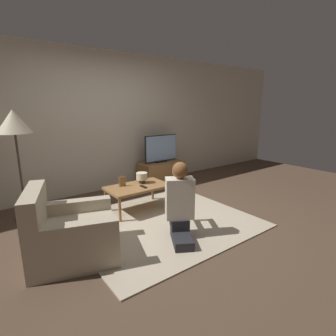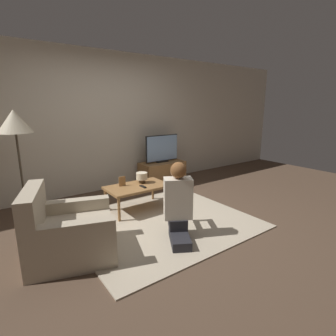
% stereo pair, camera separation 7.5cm
% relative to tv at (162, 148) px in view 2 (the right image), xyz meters
% --- Properties ---
extents(ground_plane, '(10.00, 10.00, 0.00)m').
position_rel_tv_xyz_m(ground_plane, '(-1.10, -1.58, -0.75)').
color(ground_plane, brown).
extents(wall_back, '(10.00, 0.06, 2.60)m').
position_rel_tv_xyz_m(wall_back, '(-1.10, 0.35, 0.55)').
color(wall_back, beige).
rests_on(wall_back, ground_plane).
extents(rug, '(2.39, 2.09, 0.02)m').
position_rel_tv_xyz_m(rug, '(-1.10, -1.58, -0.74)').
color(rug, '#BCAD93').
rests_on(rug, ground_plane).
extents(tv_stand, '(0.93, 0.47, 0.46)m').
position_rel_tv_xyz_m(tv_stand, '(0.00, -0.00, -0.52)').
color(tv_stand, olive).
rests_on(tv_stand, ground_plane).
extents(tv, '(0.77, 0.08, 0.57)m').
position_rel_tv_xyz_m(tv, '(0.00, 0.00, 0.00)').
color(tv, black).
rests_on(tv, tv_stand).
extents(coffee_table, '(0.95, 0.56, 0.40)m').
position_rel_tv_xyz_m(coffee_table, '(-1.15, -0.98, -0.39)').
color(coffee_table, olive).
rests_on(coffee_table, ground_plane).
extents(floor_lamp, '(0.46, 0.46, 1.57)m').
position_rel_tv_xyz_m(floor_lamp, '(-2.63, -0.24, 0.60)').
color(floor_lamp, '#4C4233').
rests_on(floor_lamp, ground_plane).
extents(armchair, '(1.07, 1.03, 0.80)m').
position_rel_tv_xyz_m(armchair, '(-2.41, -1.68, -0.49)').
color(armchair, '#B7A88E').
rests_on(armchair, ground_plane).
extents(person_kneeling, '(0.62, 0.82, 0.96)m').
position_rel_tv_xyz_m(person_kneeling, '(-1.19, -2.06, -0.26)').
color(person_kneeling, '#232328').
rests_on(person_kneeling, rug).
extents(picture_frame, '(0.11, 0.01, 0.15)m').
position_rel_tv_xyz_m(picture_frame, '(-1.34, -0.85, -0.27)').
color(picture_frame, olive).
rests_on(picture_frame, coffee_table).
extents(table_lamp, '(0.18, 0.18, 0.17)m').
position_rel_tv_xyz_m(table_lamp, '(-1.01, -0.88, -0.25)').
color(table_lamp, '#4C3823').
rests_on(table_lamp, coffee_table).
extents(remote, '(0.04, 0.15, 0.02)m').
position_rel_tv_xyz_m(remote, '(-1.11, -1.09, -0.34)').
color(remote, black).
rests_on(remote, coffee_table).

